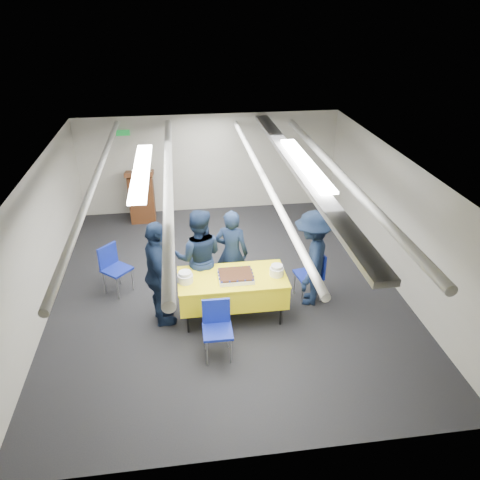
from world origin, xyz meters
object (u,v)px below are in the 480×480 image
(serving_table, at_px, (232,288))
(sailor_c, at_px, (159,275))
(chair_left, at_px, (113,264))
(sheet_cake, at_px, (236,276))
(chair_near, at_px, (217,323))
(podium, at_px, (142,196))
(sailor_b, at_px, (199,257))
(sailor_a, at_px, (232,253))
(sailor_d, at_px, (312,259))
(chair_right, at_px, (313,270))

(serving_table, distance_m, sailor_c, 1.18)
(chair_left, bearing_deg, sheet_cake, -29.01)
(chair_near, bearing_deg, podium, 105.04)
(sailor_b, bearing_deg, sailor_a, -155.07)
(sailor_d, bearing_deg, chair_near, -33.61)
(sheet_cake, xyz_separation_m, chair_left, (-2.01, 1.11, -0.28))
(chair_near, xyz_separation_m, sailor_a, (0.40, 1.54, 0.25))
(chair_left, relative_size, sailor_d, 0.52)
(chair_near, xyz_separation_m, sailor_c, (-0.81, 0.86, 0.35))
(chair_near, relative_size, chair_left, 1.00)
(sailor_d, bearing_deg, sheet_cake, -52.40)
(serving_table, bearing_deg, chair_left, 151.88)
(serving_table, bearing_deg, sailor_a, 83.96)
(sailor_b, xyz_separation_m, sailor_c, (-0.65, -0.49, 0.03))
(chair_near, distance_m, sailor_d, 2.02)
(sailor_a, bearing_deg, chair_left, 8.13)
(chair_left, xyz_separation_m, sailor_b, (1.47, -0.52, 0.32))
(serving_table, distance_m, sailor_a, 0.75)
(chair_right, bearing_deg, sailor_b, 175.86)
(chair_near, bearing_deg, sailor_a, 75.44)
(podium, bearing_deg, serving_table, -67.82)
(serving_table, xyz_separation_m, sailor_b, (-0.49, 0.53, 0.29))
(sheet_cake, distance_m, sailor_b, 0.80)
(sailor_a, bearing_deg, sailor_b, 35.65)
(sailor_b, bearing_deg, sailor_d, 178.68)
(podium, xyz_separation_m, chair_left, (-0.37, -2.86, -0.08))
(chair_near, relative_size, sailor_c, 0.50)
(sheet_cake, distance_m, chair_left, 2.31)
(sheet_cake, relative_size, chair_left, 0.63)
(chair_near, height_order, sailor_c, sailor_c)
(serving_table, xyz_separation_m, podium, (-1.60, 3.91, 0.05))
(serving_table, height_order, sailor_a, sailor_a)
(chair_right, height_order, sailor_c, sailor_c)
(podium, bearing_deg, chair_left, -97.30)
(serving_table, xyz_separation_m, sailor_c, (-1.13, 0.04, 0.32))
(serving_table, relative_size, sailor_c, 0.97)
(podium, bearing_deg, chair_right, -49.31)
(serving_table, xyz_separation_m, sheet_cake, (0.05, -0.07, 0.26))
(sailor_a, xyz_separation_m, sailor_c, (-1.21, -0.67, 0.09))
(podium, bearing_deg, chair_near, -74.96)
(podium, xyz_separation_m, sailor_c, (0.46, -3.87, 0.26))
(sheet_cake, relative_size, sailor_d, 0.33)
(chair_near, relative_size, sailor_b, 0.51)
(podium, xyz_separation_m, chair_right, (3.03, -3.52, -0.08))
(sheet_cake, height_order, chair_right, chair_right)
(sailor_a, bearing_deg, chair_right, -175.91)
(sailor_c, bearing_deg, chair_right, -92.00)
(serving_table, xyz_separation_m, sailor_a, (0.08, 0.71, 0.23))
(sailor_a, bearing_deg, serving_table, 101.45)
(podium, height_order, chair_left, podium)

